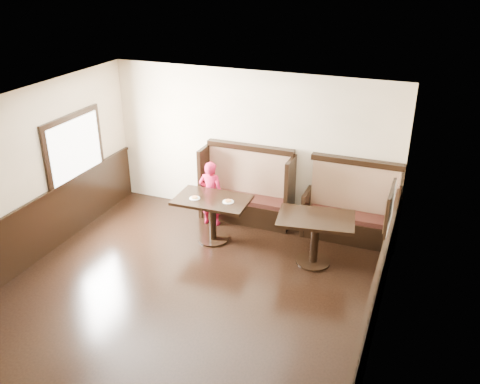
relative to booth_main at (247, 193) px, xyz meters
The scene contains 9 objects.
ground 3.34m from the booth_main, 90.00° to the right, with size 7.00×7.00×0.00m, color black.
room_shell 3.03m from the booth_main, 95.65° to the right, with size 7.00×7.00×7.00m.
booth_main is the anchor object (origin of this frame).
booth_neighbor 1.95m from the booth_main, ahead, with size 1.65×0.72×1.45m.
table_main 1.03m from the booth_main, 105.42° to the right, with size 1.30×0.84×0.81m.
table_neighbor 1.89m from the booth_main, 34.25° to the right, with size 1.31×0.97×0.84m.
child 0.71m from the booth_main, 141.00° to the right, with size 0.46×0.30×1.25m, color #C0143B.
pizza_plate_left 1.27m from the booth_main, 116.76° to the right, with size 0.18×0.18×0.03m.
pizza_plate_right 1.06m from the booth_main, 88.04° to the right, with size 0.19×0.19×0.03m.
Camera 1 is at (3.05, -4.81, 4.58)m, focal length 38.00 mm.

